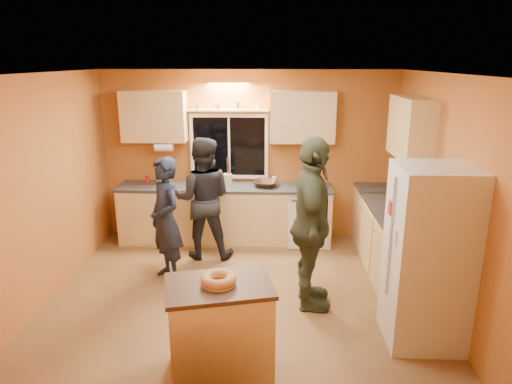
{
  "coord_description": "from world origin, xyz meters",
  "views": [
    {
      "loc": [
        0.38,
        -4.92,
        2.74
      ],
      "look_at": [
        0.17,
        0.4,
        1.19
      ],
      "focal_mm": 32.0,
      "sensor_mm": 36.0,
      "label": 1
    }
  ],
  "objects_px": {
    "island": "(220,328)",
    "person_left": "(166,220)",
    "refrigerator": "(428,257)",
    "person_center": "(203,199)",
    "person_right": "(311,225)"
  },
  "relations": [
    {
      "from": "island",
      "to": "person_left",
      "type": "height_order",
      "value": "person_left"
    },
    {
      "from": "refrigerator",
      "to": "person_center",
      "type": "bearing_deg",
      "value": 141.95
    },
    {
      "from": "refrigerator",
      "to": "person_center",
      "type": "xyz_separation_m",
      "value": [
        -2.49,
        1.95,
        -0.04
      ]
    },
    {
      "from": "person_right",
      "to": "island",
      "type": "bearing_deg",
      "value": 144.87
    },
    {
      "from": "person_center",
      "to": "person_right",
      "type": "height_order",
      "value": "person_right"
    },
    {
      "from": "refrigerator",
      "to": "person_right",
      "type": "height_order",
      "value": "person_right"
    },
    {
      "from": "island",
      "to": "refrigerator",
      "type": "bearing_deg",
      "value": 3.37
    },
    {
      "from": "island",
      "to": "person_right",
      "type": "xyz_separation_m",
      "value": [
        0.89,
        1.22,
        0.54
      ]
    },
    {
      "from": "refrigerator",
      "to": "island",
      "type": "xyz_separation_m",
      "value": [
        -1.97,
        -0.6,
        -0.45
      ]
    },
    {
      "from": "refrigerator",
      "to": "person_right",
      "type": "bearing_deg",
      "value": 150.3
    },
    {
      "from": "refrigerator",
      "to": "island",
      "type": "relative_size",
      "value": 1.74
    },
    {
      "from": "refrigerator",
      "to": "person_left",
      "type": "bearing_deg",
      "value": 156.75
    },
    {
      "from": "refrigerator",
      "to": "person_left",
      "type": "distance_m",
      "value": 3.11
    },
    {
      "from": "person_left",
      "to": "person_right",
      "type": "height_order",
      "value": "person_right"
    },
    {
      "from": "refrigerator",
      "to": "person_center",
      "type": "distance_m",
      "value": 3.16
    }
  ]
}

